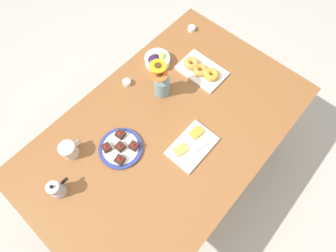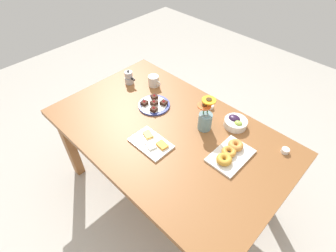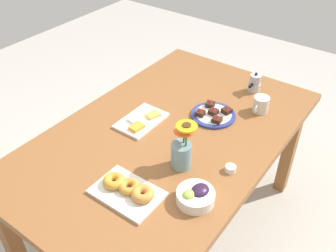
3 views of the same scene
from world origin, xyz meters
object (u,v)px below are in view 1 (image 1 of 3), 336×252
at_px(dessert_plate, 121,148).
at_px(moka_pot, 57,189).
at_px(jam_cup_berry, 127,82).
at_px(flower_vase, 162,84).
at_px(dining_table, 168,135).
at_px(jam_cup_honey, 192,28).
at_px(croissant_platter, 201,70).
at_px(coffee_mug, 69,150).
at_px(grape_bowl, 157,60).
at_px(cheese_platter, 192,145).

bearing_deg(dessert_plate, moka_pot, 170.39).
distance_m(jam_cup_berry, flower_vase, 0.22).
bearing_deg(moka_pot, dining_table, -15.72).
height_order(dining_table, jam_cup_honey, jam_cup_honey).
bearing_deg(jam_cup_honey, jam_cup_berry, 178.73).
relative_size(croissant_platter, moka_pot, 2.35).
xyz_separation_m(jam_cup_honey, flower_vase, (-0.49, -0.18, 0.06)).
distance_m(coffee_mug, jam_cup_honey, 1.09).
distance_m(grape_bowl, flower_vase, 0.22).
height_order(dining_table, flower_vase, flower_vase).
bearing_deg(croissant_platter, grape_bowl, 117.66).
relative_size(coffee_mug, flower_vase, 0.51).
distance_m(coffee_mug, grape_bowl, 0.73).
relative_size(coffee_mug, croissant_platter, 0.43).
xyz_separation_m(jam_cup_honey, moka_pot, (-1.25, -0.20, 0.03)).
bearing_deg(jam_cup_berry, jam_cup_honey, -1.27).
xyz_separation_m(dining_table, croissant_platter, (0.42, 0.11, 0.11)).
relative_size(grape_bowl, moka_pot, 1.30).
bearing_deg(jam_cup_honey, dining_table, -150.42).
bearing_deg(flower_vase, moka_pot, -178.71).
xyz_separation_m(coffee_mug, jam_cup_berry, (0.50, 0.09, -0.03)).
xyz_separation_m(dining_table, flower_vase, (0.16, 0.19, 0.17)).
xyz_separation_m(jam_cup_honey, jam_cup_berry, (-0.59, 0.01, 0.00)).
relative_size(dining_table, grape_bowl, 10.35).
height_order(cheese_platter, jam_cup_honey, cheese_platter).
xyz_separation_m(grape_bowl, croissant_platter, (0.13, -0.24, -0.01)).
bearing_deg(grape_bowl, croissant_platter, -62.34).
relative_size(dining_table, cheese_platter, 6.15).
distance_m(dining_table, cheese_platter, 0.19).
height_order(grape_bowl, moka_pot, moka_pot).
bearing_deg(cheese_platter, jam_cup_berry, 84.83).
distance_m(dining_table, croissant_platter, 0.45).
distance_m(dining_table, flower_vase, 0.29).
height_order(dining_table, grape_bowl, grape_bowl).
height_order(dining_table, dessert_plate, dessert_plate).
distance_m(grape_bowl, croissant_platter, 0.28).
height_order(croissant_platter, moka_pot, moka_pot).
xyz_separation_m(dining_table, moka_pot, (-0.60, 0.17, 0.13)).
relative_size(grape_bowl, cheese_platter, 0.59).
bearing_deg(croissant_platter, jam_cup_honey, 49.21).
relative_size(dining_table, coffee_mug, 13.39).
xyz_separation_m(coffee_mug, jam_cup_honey, (1.08, 0.08, -0.03)).
distance_m(cheese_platter, jam_cup_berry, 0.54).
bearing_deg(flower_vase, cheese_platter, -112.76).
relative_size(dining_table, moka_pot, 13.45).
xyz_separation_m(grape_bowl, jam_cup_berry, (-0.23, 0.03, -0.01)).
bearing_deg(croissant_platter, moka_pot, 176.39).
height_order(cheese_platter, dessert_plate, dessert_plate).
height_order(jam_cup_honey, dessert_plate, dessert_plate).
bearing_deg(dessert_plate, dining_table, -23.78).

